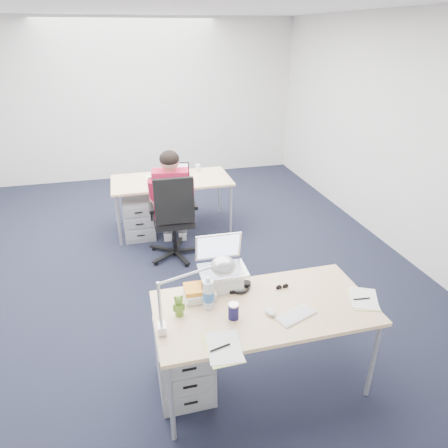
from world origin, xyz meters
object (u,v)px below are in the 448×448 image
at_px(desk_lamp, 184,296).
at_px(water_bottle, 208,293).
at_px(wireless_keyboard, 296,315).
at_px(can_koozie, 233,311).
at_px(desk_near, 264,311).
at_px(far_cup, 198,168).
at_px(office_chair, 175,234).
at_px(desk_far, 171,183).
at_px(dark_laptop, 175,173).
at_px(seated_person, 172,201).
at_px(computer_mouse, 271,312).
at_px(silver_laptop, 223,265).
at_px(bear_figurine, 179,305).
at_px(drawer_pedestal_near, 184,361).
at_px(book_stack, 199,292).
at_px(headphones, 239,287).
at_px(drawer_pedestal_far, 139,217).
at_px(sunglasses, 282,287).
at_px(cordless_phone, 205,292).

bearing_deg(desk_lamp, water_bottle, 55.88).
distance_m(wireless_keyboard, can_koozie, 0.45).
bearing_deg(desk_near, far_cup, 87.57).
bearing_deg(can_koozie, far_cup, 83.21).
relative_size(office_chair, water_bottle, 4.23).
distance_m(desk_far, dark_laptop, 0.23).
bearing_deg(seated_person, dark_laptop, 85.52).
height_order(desk_far, wireless_keyboard, wireless_keyboard).
bearing_deg(dark_laptop, computer_mouse, -72.15).
relative_size(silver_laptop, computer_mouse, 3.77).
distance_m(can_koozie, dark_laptop, 2.89).
relative_size(office_chair, bear_figurine, 6.68).
bearing_deg(computer_mouse, dark_laptop, 77.22).
distance_m(desk_near, far_cup, 3.20).
xyz_separation_m(silver_laptop, desk_lamp, (-0.36, -0.43, 0.08)).
distance_m(desk_far, drawer_pedestal_near, 2.92).
bearing_deg(desk_far, desk_near, -84.47).
bearing_deg(book_stack, desk_near, -25.96).
distance_m(office_chair, bear_figurine, 2.15).
height_order(desk_near, wireless_keyboard, wireless_keyboard).
xyz_separation_m(drawer_pedestal_near, headphones, (0.48, 0.18, 0.47)).
xyz_separation_m(headphones, bear_figurine, (-0.50, -0.20, 0.06)).
height_order(seated_person, far_cup, seated_person).
bearing_deg(book_stack, desk_lamp, -116.22).
xyz_separation_m(desk_near, headphones, (-0.12, 0.26, 0.06)).
relative_size(drawer_pedestal_far, water_bottle, 2.12).
relative_size(desk_near, drawer_pedestal_near, 2.91).
bearing_deg(headphones, book_stack, 167.13).
xyz_separation_m(desk_far, bear_figurine, (-0.33, -2.89, 0.13)).
distance_m(can_koozie, sunglasses, 0.53).
height_order(office_chair, can_koozie, office_chair).
height_order(computer_mouse, headphones, computer_mouse).
height_order(book_stack, sunglasses, book_stack).
distance_m(computer_mouse, can_koozie, 0.27).
bearing_deg(desk_near, desk_lamp, -170.60).
xyz_separation_m(bear_figurine, cordless_phone, (0.21, 0.12, -0.01)).
distance_m(computer_mouse, desk_lamp, 0.66).
xyz_separation_m(wireless_keyboard, water_bottle, (-0.58, 0.25, 0.12)).
xyz_separation_m(seated_person, bear_figurine, (-0.26, -2.26, 0.15)).
xyz_separation_m(seated_person, water_bottle, (-0.04, -2.23, 0.19)).
xyz_separation_m(silver_laptop, can_koozie, (-0.02, -0.40, -0.14)).
bearing_deg(silver_laptop, dark_laptop, 91.57).
relative_size(desk_near, bear_figurine, 9.74).
bearing_deg(drawer_pedestal_near, book_stack, 41.75).
bearing_deg(book_stack, wireless_keyboard, -31.34).
xyz_separation_m(wireless_keyboard, cordless_phone, (-0.59, 0.35, 0.07)).
bearing_deg(office_chair, computer_mouse, -78.75).
height_order(desk_near, book_stack, book_stack).
relative_size(seated_person, wireless_keyboard, 4.49).
distance_m(computer_mouse, headphones, 0.38).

